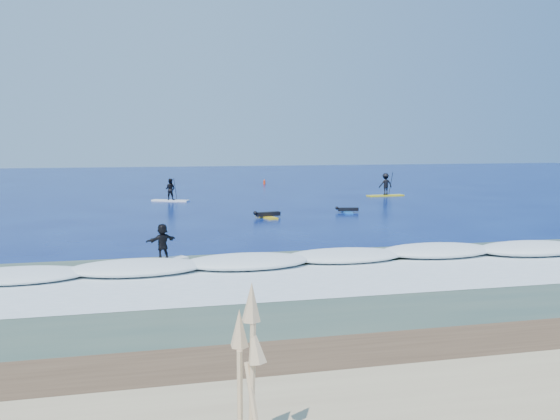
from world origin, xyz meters
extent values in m
plane|color=#040E4C|center=(0.00, 0.00, 0.00)|extent=(160.00, 160.00, 0.00)
cube|color=#4A3522|center=(0.00, -21.50, 0.00)|extent=(90.00, 5.00, 0.08)
cube|color=#364A3C|center=(0.00, -14.00, 0.01)|extent=(90.00, 13.00, 0.01)
cube|color=white|center=(0.00, -10.00, 0.00)|extent=(40.00, 6.00, 0.30)
cube|color=silver|center=(0.00, -13.00, 0.00)|extent=(34.00, 5.00, 0.02)
cube|color=white|center=(-3.94, 15.87, 0.05)|extent=(2.90, 1.93, 0.10)
imported|color=black|center=(-3.94, 15.87, 0.92)|extent=(1.00, 0.92, 1.65)
cylinder|color=black|center=(-3.56, 15.67, 0.86)|extent=(0.33, 0.61, 1.93)
cube|color=black|center=(-3.56, 15.67, -0.05)|extent=(0.12, 0.03, 0.29)
cube|color=gold|center=(14.01, 16.02, 0.05)|extent=(3.24, 1.03, 0.11)
imported|color=black|center=(14.01, 16.02, 1.02)|extent=(1.23, 0.76, 1.84)
cylinder|color=black|center=(14.49, 16.05, 0.96)|extent=(0.10, 0.74, 2.14)
cube|color=black|center=(14.49, 16.05, -0.05)|extent=(0.13, 0.03, 0.32)
cube|color=yellow|center=(0.98, 4.00, 0.05)|extent=(0.99, 2.24, 0.10)
cube|color=black|center=(1.08, 4.02, 0.23)|extent=(1.55, 0.68, 0.25)
sphere|color=black|center=(0.25, 3.85, 0.33)|extent=(0.25, 0.25, 0.25)
cube|color=#185FB4|center=(6.67, 5.40, 0.05)|extent=(0.84, 1.97, 0.09)
cube|color=black|center=(6.76, 5.38, 0.20)|extent=(1.36, 0.57, 0.22)
sphere|color=black|center=(6.02, 5.51, 0.29)|extent=(0.22, 0.22, 0.22)
cube|color=white|center=(-6.03, -9.35, 0.20)|extent=(2.02, 1.49, 0.11)
imported|color=black|center=(-6.03, -9.35, 0.93)|extent=(1.29, 0.97, 1.35)
cylinder|color=red|center=(7.15, 32.17, 0.20)|extent=(0.25, 0.25, 0.40)
cone|color=red|center=(7.15, 32.17, 0.50)|extent=(0.18, 0.18, 0.20)
camera|label=1|loc=(-7.34, -32.67, 4.69)|focal=40.00mm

